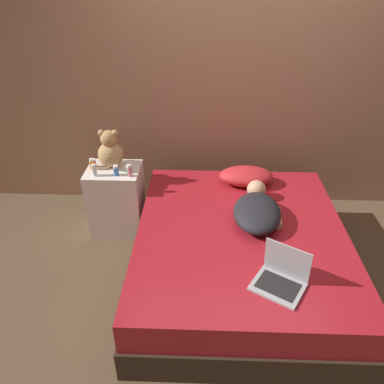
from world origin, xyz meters
name	(u,v)px	position (x,y,z in m)	size (l,w,h in m)	color
ground_plane	(237,276)	(0.00, 0.00, 0.00)	(12.00, 12.00, 0.00)	brown
wall_back	(238,78)	(0.00, 1.22, 1.30)	(8.00, 0.06, 2.60)	#996B51
bed	(239,254)	(0.00, 0.00, 0.24)	(1.61, 1.88, 0.48)	#2D2319
nightstand	(117,199)	(-1.10, 0.62, 0.32)	(0.47, 0.40, 0.64)	silver
pillow	(246,176)	(0.09, 0.69, 0.56)	(0.48, 0.30, 0.16)	red
person_lying	(257,210)	(0.13, 0.15, 0.56)	(0.42, 0.71, 0.16)	black
laptop	(281,277)	(0.20, -0.55, 0.54)	(0.39, 0.37, 0.26)	#9E9EA3
teddy_bear	(110,151)	(-1.12, 0.69, 0.79)	(0.23, 0.23, 0.35)	tan
bottle_green	(129,169)	(-0.95, 0.58, 0.67)	(0.05, 0.05, 0.06)	#3D8E4C
bottle_clear	(94,170)	(-1.23, 0.50, 0.70)	(0.04, 0.04, 0.11)	silver
bottle_orange	(92,164)	(-1.28, 0.61, 0.69)	(0.04, 0.04, 0.10)	orange
bottle_blue	(116,171)	(-1.05, 0.52, 0.69)	(0.04, 0.04, 0.09)	#3866B2
bottle_pink	(129,171)	(-0.93, 0.50, 0.70)	(0.04, 0.04, 0.11)	pink
bottle_red	(94,163)	(-1.28, 0.66, 0.68)	(0.04, 0.04, 0.08)	#B72D2D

